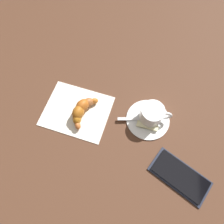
{
  "coord_description": "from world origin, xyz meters",
  "views": [
    {
      "loc": [
        -0.05,
        0.22,
        0.56
      ],
      "look_at": [
        -0.02,
        -0.01,
        0.02
      ],
      "focal_mm": 32.57,
      "sensor_mm": 36.0,
      "label": 1
    }
  ],
  "objects_px": {
    "saucer": "(148,119)",
    "sugar_packet": "(147,126)",
    "teaspoon": "(145,119)",
    "croissant": "(81,110)",
    "espresso_cup": "(152,114)",
    "napkin": "(77,111)",
    "cell_phone": "(180,176)"
  },
  "relations": [
    {
      "from": "espresso_cup",
      "to": "cell_phone",
      "type": "relative_size",
      "value": 0.52
    },
    {
      "from": "napkin",
      "to": "croissant",
      "type": "height_order",
      "value": "croissant"
    },
    {
      "from": "saucer",
      "to": "teaspoon",
      "type": "relative_size",
      "value": 1.05
    },
    {
      "from": "saucer",
      "to": "cell_phone",
      "type": "relative_size",
      "value": 0.74
    },
    {
      "from": "espresso_cup",
      "to": "teaspoon",
      "type": "distance_m",
      "value": 0.03
    },
    {
      "from": "napkin",
      "to": "croissant",
      "type": "distance_m",
      "value": 0.03
    },
    {
      "from": "saucer",
      "to": "teaspoon",
      "type": "bearing_deg",
      "value": 15.66
    },
    {
      "from": "napkin",
      "to": "cell_phone",
      "type": "relative_size",
      "value": 1.11
    },
    {
      "from": "teaspoon",
      "to": "cell_phone",
      "type": "xyz_separation_m",
      "value": [
        -0.1,
        0.15,
        -0.01
      ]
    },
    {
      "from": "saucer",
      "to": "sugar_packet",
      "type": "height_order",
      "value": "sugar_packet"
    },
    {
      "from": "saucer",
      "to": "cell_phone",
      "type": "height_order",
      "value": "cell_phone"
    },
    {
      "from": "napkin",
      "to": "sugar_packet",
      "type": "bearing_deg",
      "value": 173.06
    },
    {
      "from": "espresso_cup",
      "to": "cell_phone",
      "type": "bearing_deg",
      "value": 119.08
    },
    {
      "from": "teaspoon",
      "to": "sugar_packet",
      "type": "distance_m",
      "value": 0.02
    },
    {
      "from": "saucer",
      "to": "napkin",
      "type": "distance_m",
      "value": 0.21
    },
    {
      "from": "sugar_packet",
      "to": "croissant",
      "type": "distance_m",
      "value": 0.2
    },
    {
      "from": "napkin",
      "to": "croissant",
      "type": "relative_size",
      "value": 1.77
    },
    {
      "from": "espresso_cup",
      "to": "sugar_packet",
      "type": "xyz_separation_m",
      "value": [
        0.01,
        0.03,
        -0.02
      ]
    },
    {
      "from": "croissant",
      "to": "cell_phone",
      "type": "height_order",
      "value": "croissant"
    },
    {
      "from": "teaspoon",
      "to": "espresso_cup",
      "type": "bearing_deg",
      "value": -158.67
    },
    {
      "from": "teaspoon",
      "to": "croissant",
      "type": "height_order",
      "value": "croissant"
    },
    {
      "from": "sugar_packet",
      "to": "cell_phone",
      "type": "distance_m",
      "value": 0.16
    },
    {
      "from": "saucer",
      "to": "sugar_packet",
      "type": "bearing_deg",
      "value": 86.66
    },
    {
      "from": "cell_phone",
      "to": "espresso_cup",
      "type": "bearing_deg",
      "value": -60.92
    },
    {
      "from": "saucer",
      "to": "croissant",
      "type": "bearing_deg",
      "value": 0.42
    },
    {
      "from": "espresso_cup",
      "to": "sugar_packet",
      "type": "distance_m",
      "value": 0.04
    },
    {
      "from": "espresso_cup",
      "to": "croissant",
      "type": "xyz_separation_m",
      "value": [
        0.2,
        0.0,
        -0.01
      ]
    },
    {
      "from": "saucer",
      "to": "cell_phone",
      "type": "distance_m",
      "value": 0.18
    },
    {
      "from": "sugar_packet",
      "to": "napkin",
      "type": "relative_size",
      "value": 0.32
    },
    {
      "from": "teaspoon",
      "to": "saucer",
      "type": "bearing_deg",
      "value": -164.34
    },
    {
      "from": "espresso_cup",
      "to": "croissant",
      "type": "distance_m",
      "value": 0.2
    },
    {
      "from": "espresso_cup",
      "to": "napkin",
      "type": "xyz_separation_m",
      "value": [
        0.22,
        0.0,
        -0.03
      ]
    }
  ]
}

